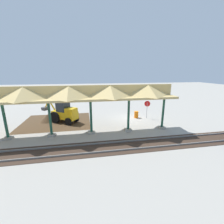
# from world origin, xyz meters

# --- Properties ---
(ground_plane) EXTENTS (120.00, 120.00, 0.00)m
(ground_plane) POSITION_xyz_m (0.00, 0.00, 0.00)
(ground_plane) COLOR #9E998E
(dirt_work_zone) EXTENTS (8.24, 7.00, 0.01)m
(dirt_work_zone) POSITION_xyz_m (9.70, -0.23, 0.00)
(dirt_work_zone) COLOR #4C3823
(dirt_work_zone) RESTS_ON ground
(platform_canopy) EXTENTS (24.56, 3.20, 4.90)m
(platform_canopy) POSITION_xyz_m (9.41, 4.24, 4.18)
(platform_canopy) COLOR #9E998E
(platform_canopy) RESTS_ON ground
(rail_tracks) EXTENTS (60.00, 2.58, 0.15)m
(rail_tracks) POSITION_xyz_m (0.00, 7.54, 0.03)
(rail_tracks) COLOR slate
(rail_tracks) RESTS_ON ground
(stop_sign) EXTENTS (0.68, 0.39, 2.40)m
(stop_sign) POSITION_xyz_m (-2.06, 0.43, 1.73)
(stop_sign) COLOR gray
(stop_sign) RESTS_ON ground
(backhoe) EXTENTS (4.87, 3.92, 2.82)m
(backhoe) POSITION_xyz_m (8.70, 0.10, 1.27)
(backhoe) COLOR #EAB214
(backhoe) RESTS_ON ground
(dirt_mound) EXTENTS (3.88, 3.88, 1.79)m
(dirt_mound) POSITION_xyz_m (10.82, -0.64, 0.00)
(dirt_mound) COLOR #4C3823
(dirt_mound) RESTS_ON ground
(traffic_barrel) EXTENTS (0.56, 0.56, 0.90)m
(traffic_barrel) POSITION_xyz_m (-0.76, -0.02, 0.45)
(traffic_barrel) COLOR orange
(traffic_barrel) RESTS_ON ground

